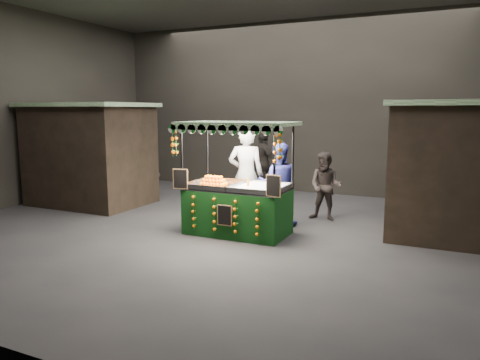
% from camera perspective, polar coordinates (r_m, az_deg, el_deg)
% --- Properties ---
extents(ground, '(12.00, 12.00, 0.00)m').
position_cam_1_polar(ground, '(9.21, -1.87, -6.47)').
color(ground, black).
rests_on(ground, ground).
extents(market_hall, '(12.10, 10.10, 5.05)m').
position_cam_1_polar(market_hall, '(8.94, -1.98, 14.95)').
color(market_hall, black).
rests_on(market_hall, ground).
extents(neighbour_stall_left, '(3.00, 2.20, 2.60)m').
position_cam_1_polar(neighbour_stall_left, '(12.33, -18.27, 3.17)').
color(neighbour_stall_left, black).
rests_on(neighbour_stall_left, ground).
extents(neighbour_stall_right, '(3.00, 2.20, 2.60)m').
position_cam_1_polar(neighbour_stall_right, '(9.49, 27.11, 1.07)').
color(neighbour_stall_right, black).
rests_on(neighbour_stall_right, ground).
extents(juice_stall, '(2.27, 1.34, 2.20)m').
position_cam_1_polar(juice_stall, '(8.87, -0.33, -2.53)').
color(juice_stall, black).
rests_on(juice_stall, ground).
extents(vendor_grey, '(0.87, 0.70, 2.08)m').
position_cam_1_polar(vendor_grey, '(9.79, 0.75, 0.66)').
color(vendor_grey, gray).
rests_on(vendor_grey, ground).
extents(vendor_blue, '(1.04, 0.94, 1.76)m').
position_cam_1_polar(vendor_blue, '(9.57, 4.80, -0.53)').
color(vendor_blue, navy).
rests_on(vendor_blue, ground).
extents(shopper_0, '(0.77, 0.60, 1.87)m').
position_cam_1_polar(shopper_0, '(13.09, -15.85, 1.94)').
color(shopper_0, '#2E2825').
rests_on(shopper_0, ground).
extents(shopper_1, '(0.77, 0.61, 1.52)m').
position_cam_1_polar(shopper_1, '(10.16, 10.69, -0.78)').
color(shopper_1, '#2A2322').
rests_on(shopper_1, ground).
extents(shopper_2, '(1.15, 0.96, 1.83)m').
position_cam_1_polar(shopper_2, '(12.96, 2.93, 2.11)').
color(shopper_2, black).
rests_on(shopper_2, ground).
extents(shopper_3, '(1.06, 1.29, 1.74)m').
position_cam_1_polar(shopper_3, '(11.24, 19.60, 0.35)').
color(shopper_3, '#2E2925').
rests_on(shopper_3, ground).
extents(shopper_4, '(1.02, 0.90, 1.75)m').
position_cam_1_polar(shopper_4, '(12.93, -11.99, 1.74)').
color(shopper_4, '#292221').
rests_on(shopper_4, ground).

